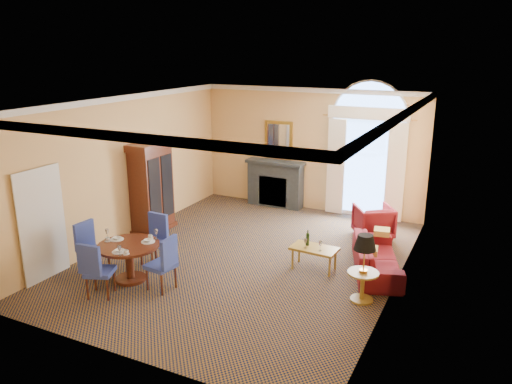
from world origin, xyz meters
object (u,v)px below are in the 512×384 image
at_px(armoire, 152,189).
at_px(coffee_table, 314,249).
at_px(dining_table, 129,254).
at_px(armchair, 373,221).
at_px(side_table, 364,259).
at_px(sofa, 377,257).

relative_size(armoire, coffee_table, 2.29).
height_order(dining_table, armchair, dining_table).
distance_m(armoire, armchair, 5.16).
bearing_deg(armchair, side_table, 67.25).
bearing_deg(coffee_table, dining_table, -142.74).
bearing_deg(armchair, sofa, 72.56).
relative_size(dining_table, armchair, 1.39).
bearing_deg(armchair, coffee_table, 41.41).
bearing_deg(sofa, coffee_table, 92.73).
bearing_deg(armoire, dining_table, -62.11).
bearing_deg(sofa, armchair, -3.57).
distance_m(armchair, coffee_table, 2.33).
bearing_deg(armoire, armchair, 21.16).
height_order(sofa, armchair, armchair).
distance_m(armoire, side_table, 5.46).
distance_m(dining_table, armchair, 5.49).
relative_size(dining_table, coffee_table, 1.23).
xyz_separation_m(armoire, dining_table, (1.24, -2.34, -0.49)).
bearing_deg(side_table, armoire, 167.12).
relative_size(coffee_table, side_table, 0.78).
relative_size(armoire, sofa, 1.03).
bearing_deg(dining_table, armoire, 117.89).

